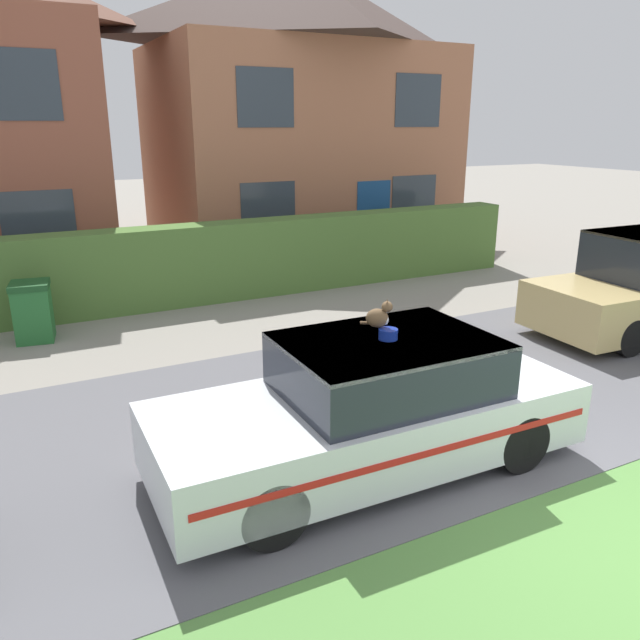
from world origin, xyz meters
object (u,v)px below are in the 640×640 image
(police_car, at_px, (373,408))
(wheelie_bin, at_px, (33,311))
(house_right, at_px, (297,108))
(cat, at_px, (379,316))

(police_car, distance_m, wheelie_bin, 6.74)
(house_right, bearing_deg, cat, -111.70)
(cat, xyz_separation_m, wheelie_bin, (-3.00, 5.99, -1.13))
(house_right, xyz_separation_m, wheelie_bin, (-7.62, -5.62, -3.42))
(wheelie_bin, bearing_deg, house_right, 45.09)
(police_car, relative_size, cat, 14.86)
(cat, bearing_deg, police_car, -107.09)
(house_right, bearing_deg, police_car, -111.99)
(cat, bearing_deg, house_right, 100.15)
(police_car, height_order, cat, cat)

